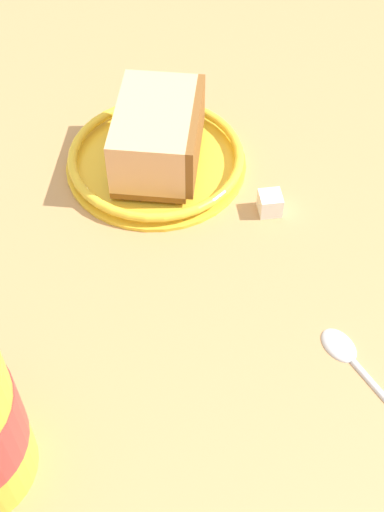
# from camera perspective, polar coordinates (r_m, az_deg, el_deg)

# --- Properties ---
(ground_plane) EXTENTS (1.48, 1.48, 0.03)m
(ground_plane) POSITION_cam_1_polar(r_m,az_deg,el_deg) (0.54, -7.29, -1.73)
(ground_plane) COLOR tan
(small_plate) EXTENTS (0.15, 0.15, 0.01)m
(small_plate) POSITION_cam_1_polar(r_m,az_deg,el_deg) (0.59, -2.95, 7.92)
(small_plate) COLOR yellow
(small_plate) RESTS_ON ground_plane
(cake_slice) EXTENTS (0.12, 0.10, 0.05)m
(cake_slice) POSITION_cam_1_polar(r_m,az_deg,el_deg) (0.58, -2.79, 9.81)
(cake_slice) COLOR brown
(cake_slice) RESTS_ON small_plate
(teaspoon) EXTENTS (0.07, 0.10, 0.01)m
(teaspoon) POSITION_cam_1_polar(r_m,az_deg,el_deg) (0.49, 13.18, -8.32)
(teaspoon) COLOR silver
(teaspoon) RESTS_ON ground_plane
(sugar_cube) EXTENTS (0.02, 0.02, 0.02)m
(sugar_cube) POSITION_cam_1_polar(r_m,az_deg,el_deg) (0.56, 6.39, 4.31)
(sugar_cube) COLOR white
(sugar_cube) RESTS_ON ground_plane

